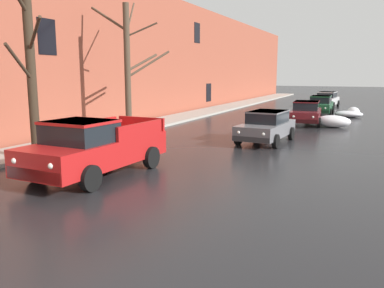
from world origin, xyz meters
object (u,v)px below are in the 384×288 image
Objects in this scene: sedan_white_queued_behind_truck at (327,99)px; sedan_green_parked_far_down_block at (320,105)px; bare_tree_second_along_sidewalk at (30,69)px; pickup_truck_red_approaching_near_lane at (94,147)px; sedan_maroon_parked_kerbside_mid at (306,112)px; sedan_grey_parked_kerbside_close at (266,126)px; bare_tree_mid_block at (128,66)px.

sedan_green_parked_far_down_block is at bearing -87.34° from sedan_white_queued_behind_truck.
pickup_truck_red_approaching_near_lane is (3.10, -0.67, -2.37)m from bare_tree_second_along_sidewalk.
bare_tree_second_along_sidewalk is at bearing -115.08° from sedan_maroon_parked_kerbside_mid.
bare_tree_second_along_sidewalk is 16.57m from sedan_maroon_parked_kerbside_mid.
sedan_white_queued_behind_truck is (6.66, 28.36, -2.50)m from bare_tree_second_along_sidewalk.
sedan_maroon_parked_kerbside_mid is (0.58, 7.37, 0.00)m from sedan_grey_parked_kerbside_close.
pickup_truck_red_approaching_near_lane reaches higher than sedan_grey_parked_kerbside_close.
pickup_truck_red_approaching_near_lane is at bearing -64.85° from bare_tree_mid_block.
bare_tree_mid_block is 1.58× the size of sedan_grey_parked_kerbside_close.
sedan_grey_parked_kerbside_close is at bearing 68.16° from pickup_truck_red_approaching_near_lane.
sedan_grey_parked_kerbside_close is at bearing 49.55° from bare_tree_second_along_sidewalk.
sedan_white_queued_behind_truck is at bearing 91.19° from sedan_maroon_parked_kerbside_mid.
sedan_grey_parked_kerbside_close is at bearing -90.82° from sedan_white_queued_behind_truck.
bare_tree_second_along_sidewalk reaches higher than sedan_maroon_parked_kerbside_mid.
bare_tree_second_along_sidewalk reaches higher than sedan_green_parked_far_down_block.
pickup_truck_red_approaching_near_lane is at bearing -111.84° from sedan_grey_parked_kerbside_close.
bare_tree_mid_block is at bearing -106.79° from sedan_white_queued_behind_truck.
sedan_grey_parked_kerbside_close and sedan_maroon_parked_kerbside_mid have the same top height.
bare_tree_mid_block reaches higher than bare_tree_second_along_sidewalk.
sedan_green_parked_far_down_block is at bearing 71.86° from bare_tree_second_along_sidewalk.
pickup_truck_red_approaching_near_lane is 22.34m from sedan_green_parked_far_down_block.
sedan_green_parked_far_down_block is at bearing 87.42° from sedan_grey_parked_kerbside_close.
sedan_green_parked_far_down_block is at bearing 89.61° from sedan_maroon_parked_kerbside_mid.
bare_tree_mid_block reaches higher than pickup_truck_red_approaching_near_lane.
sedan_grey_parked_kerbside_close is (6.36, 7.46, -2.50)m from bare_tree_second_along_sidewalk.
sedan_white_queued_behind_truck is (-0.33, 7.03, 0.00)m from sedan_green_parked_far_down_block.
bare_tree_second_along_sidewalk is 22.58m from sedan_green_parked_far_down_block.
sedan_white_queued_behind_truck is at bearing 92.66° from sedan_green_parked_far_down_block.
sedan_maroon_parked_kerbside_mid is 6.49m from sedan_green_parked_far_down_block.
bare_tree_mid_block is at bearing 115.15° from pickup_truck_red_approaching_near_lane.
bare_tree_second_along_sidewalk is 3.96m from pickup_truck_red_approaching_near_lane.
sedan_white_queued_behind_truck is at bearing 89.18° from sedan_grey_parked_kerbside_close.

